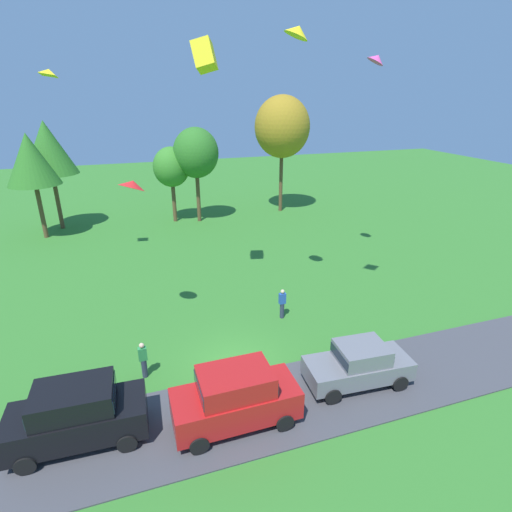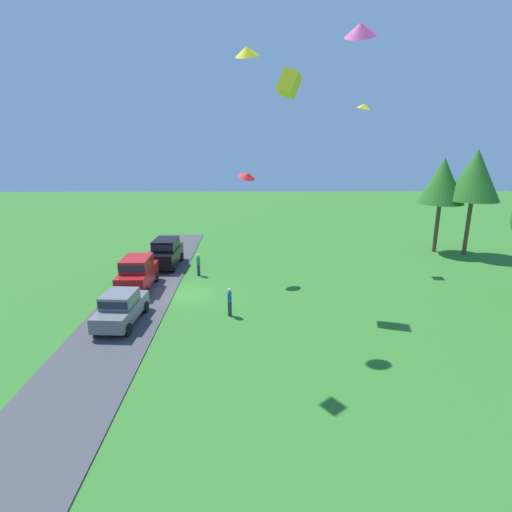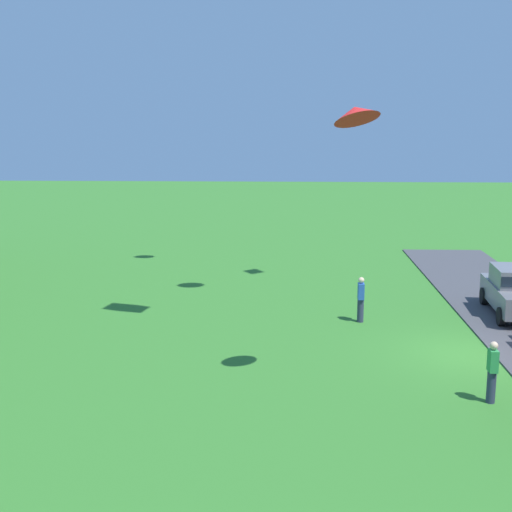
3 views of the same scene
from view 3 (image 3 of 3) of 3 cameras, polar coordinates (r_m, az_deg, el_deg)
The scene contains 4 objects.
ground_plane at distance 24.13m, azimuth 16.76°, elevation -7.60°, with size 120.00×120.00×0.00m, color #337528.
person_watching_sky at distance 26.73m, azimuth 8.38°, elevation -3.44°, with size 0.36×0.24×1.71m.
person_on_lawn at distance 20.22m, azimuth 18.37°, elevation -8.77°, with size 0.36×0.24×1.71m.
kite_delta_trailing_tail at distance 18.78m, azimuth 7.99°, elevation 11.26°, with size 1.22×1.22×0.34m, color red.
Camera 3 is at (-22.09, 6.03, 7.60)m, focal length 50.00 mm.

